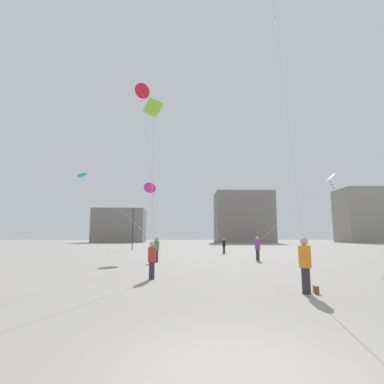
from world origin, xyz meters
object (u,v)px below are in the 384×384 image
Objects in this scene: kite_lime_delta at (153,110)px; kite_violet_delta at (328,180)px; person_in_purple at (258,247)px; kite_magenta_diamond at (150,188)px; person_in_orange at (305,262)px; lamppost_west at (133,221)px; kite_cyan_diamond at (82,175)px; building_left_hall at (120,226)px; person_in_green at (156,248)px; person_in_black at (224,245)px; building_centre_hall at (243,217)px; kite_crimson_diamond at (143,92)px; person_in_red at (152,258)px; handbag_beside_flyer at (316,289)px; building_right_hall at (369,215)px.

kite_violet_delta is at bearing 15.82° from kite_lime_delta.
kite_lime_delta is at bearing 78.50° from person_in_purple.
person_in_purple is 10.44m from kite_magenta_diamond.
lamppost_west reaches higher than person_in_orange.
kite_cyan_diamond is 0.90× the size of building_left_hall.
kite_magenta_diamond is (-1.00, 4.40, 5.05)m from person_in_green.
person_in_green is 0.12× the size of building_left_hall.
building_centre_hall reaches higher than person_in_black.
kite_lime_delta is (9.75, -17.42, 0.48)m from kite_cyan_diamond.
kite_magenta_diamond is at bearing 88.10° from kite_crimson_diamond.
person_in_green is 0.13× the size of kite_cyan_diamond.
person_in_green reaches higher than person_in_red.
kite_cyan_diamond is 9.12m from lamppost_west.
person_in_orange is 32.42m from lamppost_west.
kite_violet_delta is at bearing -85.28° from person_in_red.
person_in_purple is (7.03, 9.66, 0.11)m from person_in_red.
person_in_orange is at bearing -37.09° from person_in_black.
kite_violet_delta is 25.98m from lamppost_west.
handbag_beside_flyer is (0.35, 0.10, -0.86)m from person_in_orange.
building_right_hall reaches higher than kite_crimson_diamond.
kite_violet_delta is at bearing -68.05° from building_left_hall.
kite_crimson_diamond is 72.51m from building_left_hall.
person_in_black is at bearing -42.24° from person_in_purple.
lamppost_west is (-16.74, 19.77, -1.91)m from kite_violet_delta.
kite_violet_delta is at bearing 60.73° from handbag_beside_flyer.
building_centre_hall is at bearing -59.99° from person_in_purple.
kite_crimson_diamond is (-8.70, -1.75, 11.47)m from person_in_purple.
kite_lime_delta is 24.28m from lamppost_west.
kite_violet_delta is at bearing -124.13° from building_right_hall.
person_in_red is at bearing 24.43° from person_in_orange.
building_right_hall is (49.70, 74.74, 6.70)m from person_in_orange.
building_left_hall reaches higher than person_in_orange.
handbag_beside_flyer is (-5.99, -10.69, -5.65)m from kite_violet_delta.
kite_violet_delta is 0.31× the size of building_right_hall.
building_right_hall is at bearing 55.87° from kite_violet_delta.
kite_lime_delta is at bearing -77.43° from building_left_hall.
person_in_green is 0.30× the size of lamppost_west.
kite_crimson_diamond is (-1.67, 7.91, 11.58)m from person_in_red.
kite_lime_delta is 0.54× the size of building_centre_hall.
person_in_purple reaches higher than person_in_green.
kite_magenta_diamond is at bearing 19.80° from person_in_purple.
building_right_hall is at bearing 48.21° from kite_crimson_diamond.
kite_lime_delta is (-12.03, -3.41, 3.53)m from kite_violet_delta.
kite_violet_delta is at bearing -96.48° from building_centre_hall.
person_in_red is 0.14× the size of kite_crimson_diamond.
building_centre_hall is at bearing 79.97° from handbag_beside_flyer.
building_left_hall is (-28.65, 71.07, -0.86)m from kite_violet_delta.
handbag_beside_flyer is at bearing -36.22° from person_in_black.
kite_lime_delta reaches higher than lamppost_west.
kite_violet_delta is 15.84× the size of handbag_beside_flyer.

